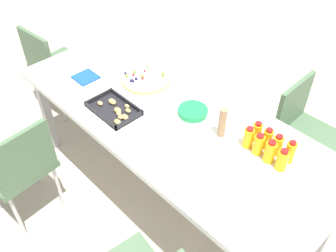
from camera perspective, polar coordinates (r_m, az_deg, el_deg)
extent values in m
plane|color=#B2A899|center=(2.87, 0.30, -9.68)|extent=(12.00, 12.00, 0.00)
cube|color=white|center=(2.34, 0.36, 1.31)|extent=(2.19, 0.89, 0.04)
cube|color=#99999E|center=(2.50, 23.66, -12.66)|extent=(0.06, 0.06, 0.71)
cube|color=#99999E|center=(3.37, -7.25, 7.53)|extent=(0.06, 0.06, 0.71)
cube|color=#99999E|center=(3.10, -17.85, 1.92)|extent=(0.06, 0.06, 0.71)
cube|color=#4C6B4C|center=(2.62, -22.04, -5.51)|extent=(0.43, 0.43, 0.04)
cube|color=#4C6B4C|center=(2.36, -20.90, -4.70)|extent=(0.06, 0.38, 0.38)
cylinder|color=silver|center=(2.93, -19.85, -5.48)|extent=(0.02, 0.02, 0.41)
cylinder|color=silver|center=(2.66, -21.76, -12.69)|extent=(0.02, 0.02, 0.41)
cylinder|color=silver|center=(2.73, -16.18, -8.91)|extent=(0.02, 0.02, 0.41)
cube|color=#4C6B4C|center=(2.77, 20.74, -1.80)|extent=(0.41, 0.41, 0.04)
cube|color=#4C6B4C|center=(2.70, 18.38, 3.00)|extent=(0.04, 0.38, 0.38)
cylinder|color=silver|center=(3.02, 23.66, -5.09)|extent=(0.02, 0.02, 0.41)
cylinder|color=silver|center=(2.80, 20.76, -8.63)|extent=(0.02, 0.02, 0.41)
cylinder|color=silver|center=(3.09, 18.56, -2.15)|extent=(0.02, 0.02, 0.41)
cylinder|color=silver|center=(2.87, 15.32, -5.36)|extent=(0.02, 0.02, 0.41)
cube|color=#4C6B4C|center=(3.44, -15.97, 8.85)|extent=(0.44, 0.44, 0.04)
cube|color=#4C6B4C|center=(3.27, -19.18, 10.14)|extent=(0.38, 0.07, 0.38)
cylinder|color=silver|center=(3.76, -14.80, 7.65)|extent=(0.02, 0.02, 0.41)
cylinder|color=silver|center=(3.54, -11.64, 5.82)|extent=(0.02, 0.02, 0.41)
cylinder|color=silver|center=(3.63, -18.74, 5.34)|extent=(0.02, 0.02, 0.41)
cylinder|color=silver|center=(3.40, -15.72, 3.30)|extent=(0.02, 0.02, 0.41)
cylinder|color=#FAAE14|center=(2.11, 17.97, -3.83)|extent=(0.05, 0.05, 0.13)
cylinder|color=red|center=(2.06, 18.39, -2.44)|extent=(0.03, 0.03, 0.02)
cylinder|color=#FAAE14|center=(2.13, 16.17, -2.88)|extent=(0.06, 0.06, 0.12)
cylinder|color=red|center=(2.09, 16.52, -1.57)|extent=(0.04, 0.04, 0.02)
cylinder|color=#FAAD14|center=(2.15, 14.77, -1.96)|extent=(0.06, 0.06, 0.12)
cylinder|color=red|center=(2.11, 15.09, -0.64)|extent=(0.04, 0.04, 0.02)
cylinder|color=#F9AB14|center=(2.18, 13.27, -0.96)|extent=(0.05, 0.05, 0.12)
cylinder|color=red|center=(2.14, 13.54, 0.32)|extent=(0.04, 0.04, 0.02)
cylinder|color=#F9AF14|center=(2.06, 16.86, -5.01)|extent=(0.06, 0.06, 0.12)
cylinder|color=red|center=(2.01, 17.24, -3.69)|extent=(0.04, 0.04, 0.02)
cylinder|color=#F9AD14|center=(2.08, 15.15, -3.84)|extent=(0.06, 0.06, 0.13)
cylinder|color=red|center=(2.03, 15.50, -2.45)|extent=(0.04, 0.04, 0.02)
cylinder|color=#F9AD14|center=(2.11, 13.50, -2.80)|extent=(0.06, 0.06, 0.12)
cylinder|color=red|center=(2.06, 13.80, -1.47)|extent=(0.04, 0.04, 0.02)
cylinder|color=#F9AE14|center=(2.13, 12.03, -1.81)|extent=(0.06, 0.06, 0.12)
cylinder|color=red|center=(2.09, 12.30, -0.45)|extent=(0.04, 0.04, 0.02)
cylinder|color=tan|center=(2.61, -3.33, 7.07)|extent=(0.34, 0.34, 0.02)
cylinder|color=white|center=(2.61, -3.34, 7.28)|extent=(0.31, 0.31, 0.01)
sphere|color=red|center=(2.66, -3.57, 8.29)|extent=(0.02, 0.02, 0.02)
sphere|color=#66B238|center=(2.65, -5.03, 8.16)|extent=(0.02, 0.02, 0.02)
sphere|color=#1E1947|center=(2.58, -4.84, 7.13)|extent=(0.02, 0.02, 0.02)
sphere|color=red|center=(2.63, -5.26, 7.74)|extent=(0.02, 0.02, 0.02)
sphere|color=red|center=(2.59, -3.85, 7.20)|extent=(0.02, 0.02, 0.02)
sphere|color=#66B238|center=(2.62, -0.76, 7.90)|extent=(0.03, 0.03, 0.03)
sphere|color=#66B238|center=(2.67, -2.86, 8.48)|extent=(0.02, 0.02, 0.02)
sphere|color=#66B238|center=(2.60, -3.95, 7.55)|extent=(0.03, 0.03, 0.03)
sphere|color=#1E1947|center=(2.56, -5.22, 6.72)|extent=(0.02, 0.02, 0.02)
sphere|color=#1E1947|center=(2.65, -6.45, 7.93)|extent=(0.02, 0.02, 0.02)
sphere|color=#66B238|center=(2.60, -0.74, 7.50)|extent=(0.02, 0.02, 0.02)
sphere|color=#66B238|center=(2.61, -6.29, 7.51)|extent=(0.02, 0.02, 0.02)
sphere|color=#66B238|center=(2.70, -3.13, 8.98)|extent=(0.02, 0.02, 0.02)
sphere|color=#1E1947|center=(2.57, -5.51, 6.85)|extent=(0.03, 0.03, 0.03)
cube|color=black|center=(2.38, -8.20, 2.40)|extent=(0.33, 0.22, 0.01)
cube|color=black|center=(2.42, -6.32, 3.73)|extent=(0.33, 0.01, 0.03)
cube|color=black|center=(2.33, -10.21, 1.53)|extent=(0.33, 0.01, 0.03)
cube|color=black|center=(2.27, -5.84, 0.84)|extent=(0.01, 0.22, 0.03)
cube|color=black|center=(2.48, -10.44, 4.31)|extent=(0.01, 0.22, 0.03)
ellipsoid|color=tan|center=(2.34, -7.63, 2.37)|extent=(0.05, 0.04, 0.03)
ellipsoid|color=tan|center=(2.32, -7.44, 1.82)|extent=(0.04, 0.03, 0.02)
ellipsoid|color=tan|center=(2.29, -6.54, 1.34)|extent=(0.05, 0.04, 0.03)
ellipsoid|color=tan|center=(2.30, -7.24, 1.30)|extent=(0.03, 0.02, 0.02)
ellipsoid|color=tan|center=(2.26, -7.65, 0.60)|extent=(0.05, 0.04, 0.03)
ellipsoid|color=tan|center=(2.34, -6.05, 2.33)|extent=(0.04, 0.03, 0.02)
ellipsoid|color=tan|center=(2.42, -10.22, 3.40)|extent=(0.04, 0.03, 0.02)
ellipsoid|color=tan|center=(2.41, -8.33, 3.61)|extent=(0.05, 0.04, 0.03)
ellipsoid|color=tan|center=(2.42, -8.47, 3.71)|extent=(0.05, 0.04, 0.03)
ellipsoid|color=tan|center=(2.38, -6.22, 3.01)|extent=(0.04, 0.03, 0.02)
cylinder|color=#1E8C4C|center=(2.34, 3.76, 1.94)|extent=(0.19, 0.19, 0.00)
cylinder|color=#1E8C4C|center=(2.34, 3.77, 2.03)|extent=(0.19, 0.19, 0.00)
cylinder|color=#1E8C4C|center=(2.33, 3.77, 2.12)|extent=(0.19, 0.19, 0.00)
cylinder|color=#1E8C4C|center=(2.33, 3.78, 2.22)|extent=(0.19, 0.19, 0.00)
cylinder|color=#1E8C4C|center=(2.33, 3.78, 2.31)|extent=(0.19, 0.19, 0.00)
cylinder|color=#1E8C4C|center=(2.32, 3.79, 2.41)|extent=(0.19, 0.19, 0.00)
cylinder|color=#1E8C4C|center=(2.32, 3.79, 2.50)|extent=(0.19, 0.19, 0.00)
cube|color=#194CA5|center=(2.69, -12.33, 7.22)|extent=(0.15, 0.15, 0.01)
cylinder|color=#9E7A56|center=(2.15, 8.21, 0.50)|extent=(0.04, 0.04, 0.19)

